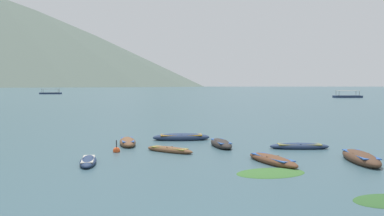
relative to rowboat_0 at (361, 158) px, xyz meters
The scene contains 14 objects.
ground_plane 1489.04m from the rowboat_0, 90.35° to the left, with size 6000.00×6000.00×0.00m, color #385660.
mountain_2 1403.71m from the rowboat_0, 90.00° to the left, with size 665.65×665.65×240.43m, color #56665B.
rowboat_0 is the anchor object (origin of this frame).
rowboat_1 8.90m from the rowboat_0, 138.02° to the left, with size 1.48×3.54×0.61m.
rowboat_2 13.09m from the rowboat_0, 133.86° to the left, with size 4.33×1.43×0.63m.
rowboat_3 4.93m from the rowboat_0, 109.70° to the left, with size 3.95×1.46×0.47m.
rowboat_4 4.82m from the rowboat_0, behind, with size 2.35×4.16×0.52m.
rowboat_5 10.97m from the rowboat_0, 157.71° to the left, with size 3.19×2.77×0.41m.
rowboat_6 14.57m from the rowboat_0, behind, with size 1.13×3.09×0.43m.
rowboat_7 14.86m from the rowboat_0, 150.57° to the left, with size 1.50×3.62×0.62m.
ferry_0 114.93m from the rowboat_0, 63.41° to the left, with size 8.96×3.31×2.54m.
ferry_1 174.52m from the rowboat_0, 109.60° to the left, with size 9.58×4.48×2.54m.
mooring_buoy 14.12m from the rowboat_0, 161.91° to the left, with size 0.44×0.44×0.87m.
weed_patch_0 6.02m from the rowboat_0, 158.87° to the right, with size 3.41×2.19×0.14m, color #38662D.
Camera 1 is at (-1.85, -9.06, 4.15)m, focal length 36.80 mm.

